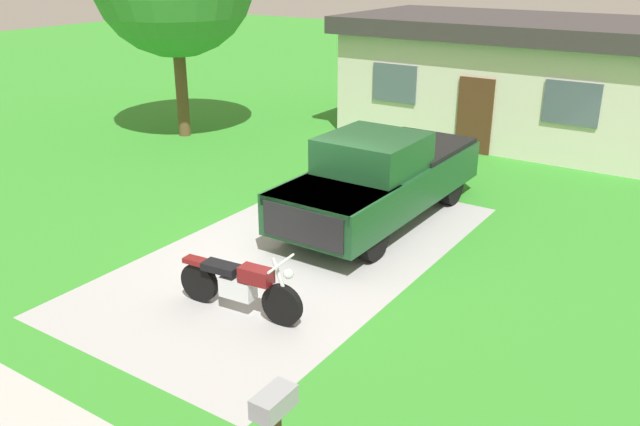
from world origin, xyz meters
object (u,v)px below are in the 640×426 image
pickup_truck (383,176)px  neighbor_house (508,76)px  motorcycle (240,285)px  mailbox (274,416)px

pickup_truck → neighbor_house: (-0.27, 8.31, 0.84)m
pickup_truck → neighbor_house: size_ratio=0.59×
neighbor_house → motorcycle: bearing=-88.5°
pickup_truck → neighbor_house: neighbor_house is taller
motorcycle → mailbox: mailbox is taller
pickup_truck → mailbox: 7.84m
motorcycle → neighbor_house: (-0.34, 12.98, 1.32)m
mailbox → neighbor_house: neighbor_house is taller
pickup_truck → mailbox: bearing=-69.2°
mailbox → neighbor_house: (-3.05, 15.64, 0.81)m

